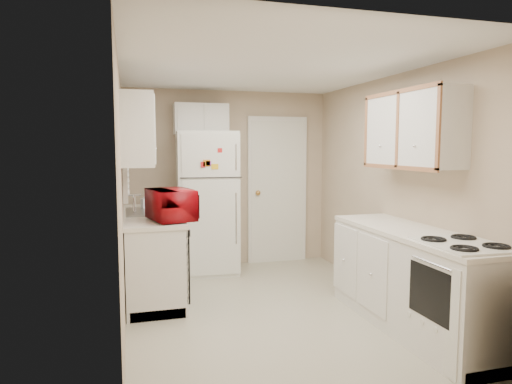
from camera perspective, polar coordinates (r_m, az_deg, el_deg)
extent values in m
plane|color=beige|center=(4.76, 1.69, -14.51)|extent=(3.80, 3.80, 0.00)
plane|color=white|center=(4.53, 1.79, 15.31)|extent=(3.80, 3.80, 0.00)
plane|color=tan|center=(4.28, -16.43, -0.48)|extent=(3.80, 3.80, 0.00)
plane|color=tan|center=(5.09, 16.95, 0.45)|extent=(3.80, 3.80, 0.00)
plane|color=tan|center=(6.32, -3.46, 1.67)|extent=(2.80, 2.80, 0.00)
plane|color=tan|center=(2.75, 13.77, -3.76)|extent=(2.80, 2.80, 0.00)
cube|color=silver|center=(5.30, -12.83, -7.46)|extent=(0.60, 1.80, 0.90)
cube|color=black|center=(4.73, -8.91, -8.48)|extent=(0.03, 0.58, 0.72)
cube|color=gray|center=(5.37, -13.01, -2.83)|extent=(0.54, 0.74, 0.16)
imported|color=maroon|center=(4.69, -10.52, -1.67)|extent=(0.62, 0.44, 0.38)
imported|color=silver|center=(5.63, -13.70, -1.03)|extent=(0.11, 0.11, 0.18)
cube|color=silver|center=(5.31, -16.01, 5.01)|extent=(0.10, 0.98, 1.08)
cube|color=silver|center=(4.48, -14.69, 7.51)|extent=(0.30, 0.45, 0.70)
cube|color=silver|center=(5.99, -6.20, -1.29)|extent=(0.80, 0.78, 1.84)
cube|color=silver|center=(6.09, -6.92, 9.01)|extent=(0.70, 0.30, 0.40)
cube|color=silver|center=(6.48, 2.68, 0.18)|extent=(0.86, 0.06, 2.08)
cube|color=silver|center=(4.40, 19.04, -10.36)|extent=(0.60, 2.00, 0.90)
cube|color=silver|center=(3.94, 24.23, -13.11)|extent=(0.58, 0.70, 0.82)
cube|color=silver|center=(4.57, 18.99, 7.35)|extent=(0.30, 1.20, 0.70)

